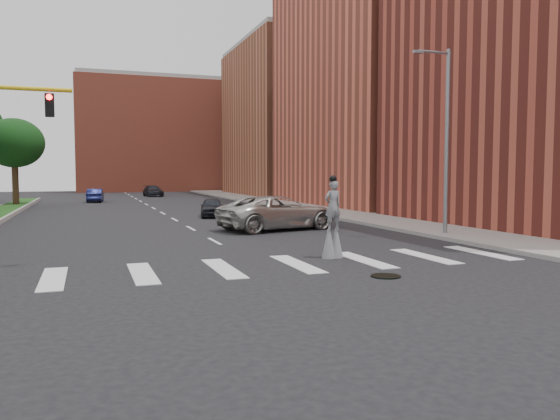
# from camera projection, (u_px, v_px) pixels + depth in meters

# --- Properties ---
(ground_plane) EXTENTS (160.00, 160.00, 0.00)m
(ground_plane) POSITION_uv_depth(u_px,v_px,m) (270.00, 271.00, 17.29)
(ground_plane) COLOR black
(ground_plane) RESTS_ON ground
(sidewalk_right) EXTENTS (5.00, 90.00, 0.18)m
(sidewalk_right) POSITION_uv_depth(u_px,v_px,m) (318.00, 209.00, 44.96)
(sidewalk_right) COLOR gray
(sidewalk_right) RESTS_ON ground
(manhole) EXTENTS (0.90, 0.90, 0.04)m
(manhole) POSITION_uv_depth(u_px,v_px,m) (386.00, 276.00, 16.41)
(manhole) COLOR black
(manhole) RESTS_ON ground
(building_mid) EXTENTS (16.00, 22.00, 24.00)m
(building_mid) POSITION_uv_depth(u_px,v_px,m) (389.00, 79.00, 52.00)
(building_mid) COLOR #C5563E
(building_mid) RESTS_ON ground
(building_far) EXTENTS (16.00, 22.00, 20.00)m
(building_far) POSITION_uv_depth(u_px,v_px,m) (297.00, 122.00, 74.70)
(building_far) COLOR #AD5D3F
(building_far) RESTS_ON ground
(building_backdrop) EXTENTS (26.00, 14.00, 18.00)m
(building_backdrop) POSITION_uv_depth(u_px,v_px,m) (157.00, 137.00, 92.00)
(building_backdrop) COLOR #C5563E
(building_backdrop) RESTS_ON ground
(streetlight) EXTENTS (2.05, 0.20, 9.00)m
(streetlight) POSITION_uv_depth(u_px,v_px,m) (445.00, 136.00, 26.23)
(streetlight) COLOR slate
(streetlight) RESTS_ON ground
(stilt_performer) EXTENTS (0.84, 0.57, 3.03)m
(stilt_performer) POSITION_uv_depth(u_px,v_px,m) (333.00, 225.00, 19.95)
(stilt_performer) COLOR #362515
(stilt_performer) RESTS_ON ground
(suv_crossing) EXTENTS (7.22, 4.52, 1.86)m
(suv_crossing) POSITION_uv_depth(u_px,v_px,m) (278.00, 213.00, 29.82)
(suv_crossing) COLOR #B7B5AD
(suv_crossing) RESTS_ON ground
(car_near) EXTENTS (2.25, 4.12, 1.33)m
(car_near) POSITION_uv_depth(u_px,v_px,m) (212.00, 207.00, 38.29)
(car_near) COLOR black
(car_near) RESTS_ON ground
(car_mid) EXTENTS (1.83, 4.33, 1.39)m
(car_mid) POSITION_uv_depth(u_px,v_px,m) (95.00, 195.00, 57.06)
(car_mid) COLOR #151A4A
(car_mid) RESTS_ON ground
(car_far) EXTENTS (2.44, 4.99, 1.40)m
(car_far) POSITION_uv_depth(u_px,v_px,m) (153.00, 191.00, 70.34)
(car_far) COLOR black
(car_far) RESTS_ON ground
(tree_6) EXTENTS (5.23, 5.23, 7.99)m
(tree_6) POSITION_uv_depth(u_px,v_px,m) (14.00, 143.00, 49.11)
(tree_6) COLOR #362515
(tree_6) RESTS_ON ground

